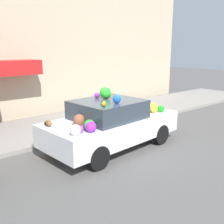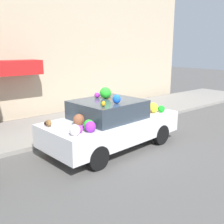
% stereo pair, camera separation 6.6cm
% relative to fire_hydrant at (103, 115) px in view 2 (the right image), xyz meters
% --- Properties ---
extents(ground_plane, '(60.00, 60.00, 0.00)m').
position_rel_fire_hydrant_xyz_m(ground_plane, '(-1.01, -1.61, -0.47)').
color(ground_plane, '#565451').
extents(sidewalk_curb, '(24.00, 3.20, 0.12)m').
position_rel_fire_hydrant_xyz_m(sidewalk_curb, '(-1.01, 1.09, -0.41)').
color(sidewalk_curb, gray).
rests_on(sidewalk_curb, ground).
extents(building_facade, '(18.00, 1.20, 6.30)m').
position_rel_fire_hydrant_xyz_m(building_facade, '(-1.14, 3.31, 2.63)').
color(building_facade, '#C6B293').
rests_on(building_facade, ground).
extents(fire_hydrant, '(0.20, 0.20, 0.70)m').
position_rel_fire_hydrant_xyz_m(fire_hydrant, '(0.00, 0.00, 0.00)').
color(fire_hydrant, red).
rests_on(fire_hydrant, sidewalk_curb).
extents(art_car, '(4.24, 2.13, 1.79)m').
position_rel_fire_hydrant_xyz_m(art_car, '(-1.06, -1.78, 0.29)').
color(art_car, silver).
rests_on(art_car, ground).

